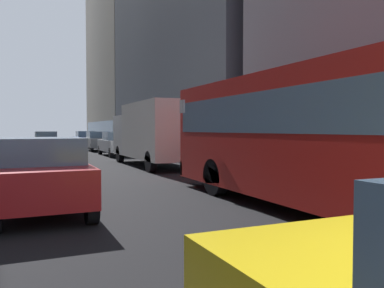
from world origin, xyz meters
name	(u,v)px	position (x,y,z in m)	size (l,w,h in m)	color
ground_plane	(61,150)	(0.00, 35.00, 0.00)	(120.00, 120.00, 0.00)	black
sidewalk_right	(125,148)	(5.70, 35.00, 0.07)	(2.40, 110.00, 0.15)	gray
building_right_mid	(220,20)	(11.90, 27.99, 10.71)	(11.93, 23.90, 21.44)	#4C515B
building_right_far	(142,55)	(11.90, 50.23, 11.78)	(11.74, 19.18, 23.57)	gray
transit_bus	(347,131)	(2.80, 5.23, 1.78)	(2.78, 11.53, 3.05)	red
car_red_coupe	(40,173)	(-2.80, 8.56, 0.82)	(1.86, 4.40, 1.62)	red
car_white_van	(46,141)	(-1.20, 35.30, 0.82)	(1.87, 4.43, 1.62)	silver
car_silver_sedan	(116,144)	(2.80, 25.81, 0.82)	(1.71, 4.52, 1.62)	#B7BABF
car_grey_wagon	(98,141)	(2.80, 32.73, 0.82)	(1.80, 4.23, 1.62)	slate
car_blue_hatchback	(85,139)	(2.80, 39.65, 0.82)	(1.82, 4.59, 1.62)	#4C6BB7
box_truck	(154,132)	(2.80, 17.55, 1.67)	(2.30, 7.50, 3.05)	silver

